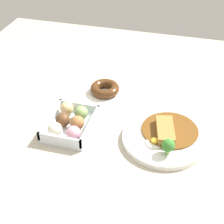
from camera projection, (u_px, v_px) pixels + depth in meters
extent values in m
plane|color=#B2A893|center=(127.00, 137.00, 1.08)|extent=(1.60, 1.60, 0.00)
cylinder|color=white|center=(164.00, 139.00, 1.06)|extent=(0.26, 0.26, 0.02)
cylinder|color=brown|center=(170.00, 130.00, 1.08)|extent=(0.18, 0.18, 0.01)
cube|color=#A87538|center=(165.00, 130.00, 1.05)|extent=(0.13, 0.08, 0.02)
cylinder|color=white|center=(155.00, 143.00, 1.03)|extent=(0.05, 0.05, 0.00)
ellipsoid|color=yellow|center=(155.00, 141.00, 1.02)|extent=(0.02, 0.02, 0.01)
cylinder|color=#8CB766|center=(168.00, 151.00, 0.99)|extent=(0.01, 0.01, 0.02)
sphere|color=#387A2D|center=(168.00, 145.00, 0.98)|extent=(0.04, 0.04, 0.04)
cube|color=silver|center=(71.00, 127.00, 1.11)|extent=(0.19, 0.14, 0.01)
cube|color=silver|center=(60.00, 140.00, 1.03)|extent=(0.01, 0.14, 0.03)
cube|color=silver|center=(79.00, 106.00, 1.17)|extent=(0.01, 0.14, 0.03)
cube|color=silver|center=(90.00, 126.00, 1.08)|extent=(0.19, 0.01, 0.03)
cube|color=silver|center=(51.00, 119.00, 1.11)|extent=(0.19, 0.01, 0.03)
sphere|color=pink|center=(73.00, 133.00, 1.04)|extent=(0.05, 0.05, 0.05)
sphere|color=#9E6B3D|center=(77.00, 123.00, 1.08)|extent=(0.05, 0.05, 0.05)
sphere|color=#84A860|center=(81.00, 113.00, 1.12)|extent=(0.05, 0.05, 0.05)
sphere|color=#EFE5C6|center=(55.00, 129.00, 1.06)|extent=(0.05, 0.05, 0.05)
sphere|color=brown|center=(63.00, 120.00, 1.09)|extent=(0.05, 0.05, 0.05)
sphere|color=#DBB77A|center=(67.00, 108.00, 1.14)|extent=(0.05, 0.05, 0.05)
cube|color=white|center=(105.00, 92.00, 1.28)|extent=(0.14, 0.14, 0.00)
torus|color=#4C2B14|center=(105.00, 89.00, 1.27)|extent=(0.11, 0.11, 0.03)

